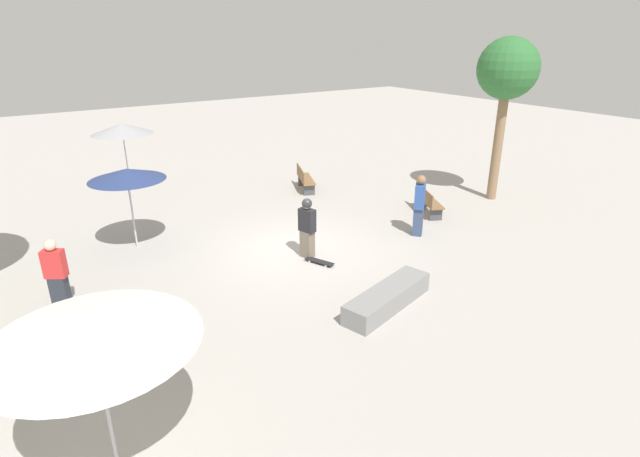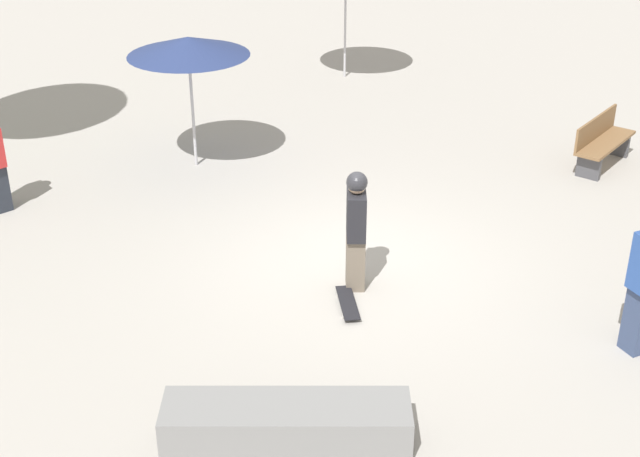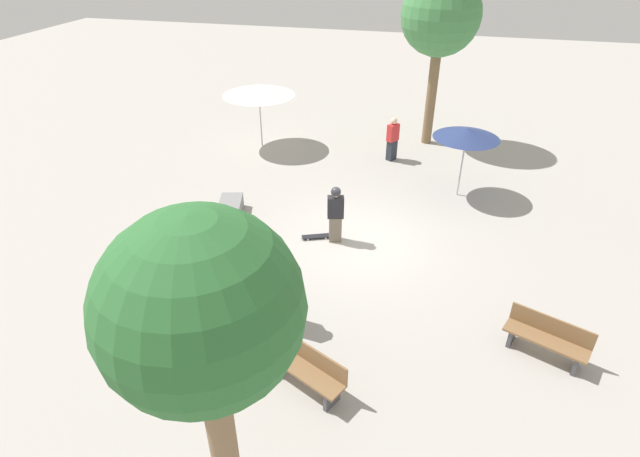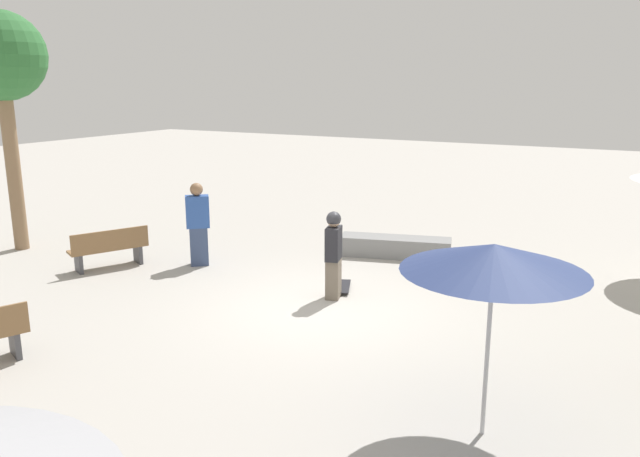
{
  "view_description": "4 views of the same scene",
  "coord_description": "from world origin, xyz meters",
  "px_view_note": "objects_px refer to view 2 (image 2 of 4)",
  "views": [
    {
      "loc": [
        6.37,
        10.6,
        5.58
      ],
      "look_at": [
        -0.39,
        0.65,
        0.76
      ],
      "focal_mm": 28.0,
      "sensor_mm": 36.0,
      "label": 1
    },
    {
      "loc": [
        -2.24,
        10.29,
        5.98
      ],
      "look_at": [
        0.49,
        0.28,
        0.63
      ],
      "focal_mm": 50.0,
      "sensor_mm": 36.0,
      "label": 2
    },
    {
      "loc": [
        -11.23,
        -1.82,
        7.45
      ],
      "look_at": [
        -0.52,
        0.86,
        0.6
      ],
      "focal_mm": 28.0,
      "sensor_mm": 36.0,
      "label": 3
    },
    {
      "loc": [
        4.86,
        -9.06,
        3.88
      ],
      "look_at": [
        -0.24,
        0.39,
        1.32
      ],
      "focal_mm": 35.0,
      "sensor_mm": 36.0,
      "label": 4
    }
  ],
  "objects_px": {
    "skater_main": "(356,226)",
    "bench_near": "(602,142)",
    "shade_umbrella_navy": "(188,46)",
    "skateboard": "(348,303)",
    "concrete_ledge": "(287,423)"
  },
  "relations": [
    {
      "from": "concrete_ledge",
      "to": "shade_umbrella_navy",
      "type": "bearing_deg",
      "value": -60.54
    },
    {
      "from": "concrete_ledge",
      "to": "bench_near",
      "type": "xyz_separation_m",
      "value": [
        -3.05,
        -8.09,
        0.2
      ]
    },
    {
      "from": "skateboard",
      "to": "shade_umbrella_navy",
      "type": "height_order",
      "value": "shade_umbrella_navy"
    },
    {
      "from": "skater_main",
      "to": "concrete_ledge",
      "type": "distance_m",
      "value": 3.18
    },
    {
      "from": "skater_main",
      "to": "skateboard",
      "type": "relative_size",
      "value": 1.98
    },
    {
      "from": "shade_umbrella_navy",
      "to": "concrete_ledge",
      "type": "bearing_deg",
      "value": 119.46
    },
    {
      "from": "skater_main",
      "to": "skateboard",
      "type": "distance_m",
      "value": 0.96
    },
    {
      "from": "skater_main",
      "to": "bench_near",
      "type": "height_order",
      "value": "skater_main"
    },
    {
      "from": "shade_umbrella_navy",
      "to": "bench_near",
      "type": "bearing_deg",
      "value": -164.97
    },
    {
      "from": "skateboard",
      "to": "skater_main",
      "type": "bearing_deg",
      "value": 160.9
    },
    {
      "from": "skater_main",
      "to": "concrete_ledge",
      "type": "relative_size",
      "value": 0.63
    },
    {
      "from": "concrete_ledge",
      "to": "shade_umbrella_navy",
      "type": "height_order",
      "value": "shade_umbrella_navy"
    },
    {
      "from": "bench_near",
      "to": "shade_umbrella_navy",
      "type": "bearing_deg",
      "value": -52.34
    },
    {
      "from": "skater_main",
      "to": "shade_umbrella_navy",
      "type": "bearing_deg",
      "value": -147.4
    },
    {
      "from": "skater_main",
      "to": "skateboard",
      "type": "xyz_separation_m",
      "value": [
        -0.03,
        0.52,
        -0.81
      ]
    }
  ]
}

